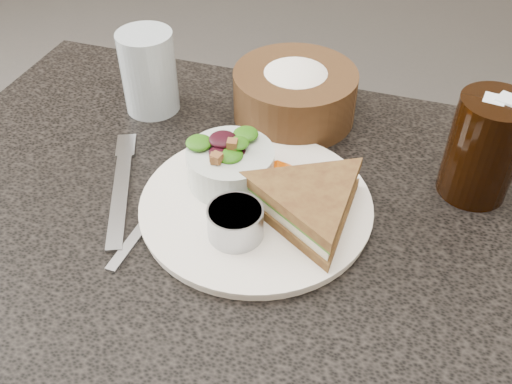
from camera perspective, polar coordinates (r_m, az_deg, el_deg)
The scene contains 11 objects.
dining_table at distance 1.03m, azimuth 0.02°, elevation -17.88°, with size 1.00×0.70×0.75m, color black.
dinner_plate at distance 0.74m, azimuth 0.00°, elevation -1.37°, with size 0.30×0.30×0.01m, color silver.
sandwich at distance 0.70m, azimuth 5.36°, elevation -1.17°, with size 0.18×0.18×0.05m, color brown, non-canonical shape.
salad_bowl at distance 0.74m, azimuth -2.57°, elevation 3.15°, with size 0.11×0.11×0.07m, color #B8C5BD, non-canonical shape.
dressing_ramekin at distance 0.68m, azimuth -2.07°, elevation -3.07°, with size 0.07×0.07×0.04m, color #999CA3.
orange_wedge at distance 0.76m, azimuth 2.13°, elevation 2.42°, with size 0.06×0.06×0.03m, color #F15700.
fork at distance 0.78m, azimuth -13.40°, elevation -0.12°, with size 0.02×0.21×0.01m, color #97999D.
knife at distance 0.74m, azimuth -10.24°, elevation -2.06°, with size 0.01×0.21×0.00m, color #AFB1B6.
bread_basket at distance 0.88m, azimuth 3.92°, elevation 10.43°, with size 0.19×0.19×0.11m, color #53371D, non-canonical shape.
cola_glass at distance 0.78m, azimuth 21.92°, elevation 4.46°, with size 0.09×0.09×0.15m, color black, non-canonical shape.
water_glass at distance 0.91m, azimuth -10.67°, elevation 11.70°, with size 0.08×0.08×0.13m, color #A1B1BB.
Camera 1 is at (0.16, -0.49, 1.26)m, focal length 40.00 mm.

